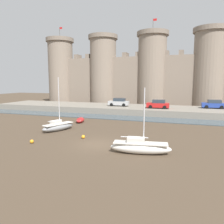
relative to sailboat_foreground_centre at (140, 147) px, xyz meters
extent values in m
plane|color=#4C3D2D|center=(-4.60, 1.41, -0.58)|extent=(160.00, 160.00, 0.00)
cube|color=#3D4C56|center=(-4.60, 17.27, -0.53)|extent=(80.00, 4.50, 0.10)
cube|color=gray|center=(-4.60, 24.52, 0.03)|extent=(62.83, 10.00, 1.22)
cube|color=gray|center=(-4.60, 36.24, 5.51)|extent=(50.83, 2.80, 12.18)
cylinder|color=gray|center=(-30.01, 36.24, 7.86)|extent=(6.72, 6.72, 16.89)
cylinder|color=#796B5D|center=(-30.01, 36.24, 16.81)|extent=(7.53, 7.53, 1.00)
cylinder|color=#4C4742|center=(-30.01, 36.24, 18.81)|extent=(0.10, 0.10, 3.00)
cube|color=red|center=(-29.56, 36.24, 20.01)|extent=(0.80, 0.04, 0.50)
cylinder|color=gray|center=(-17.30, 36.24, 7.86)|extent=(6.72, 6.72, 16.89)
cylinder|color=#796B5D|center=(-17.30, 36.24, 16.81)|extent=(7.53, 7.53, 1.00)
cylinder|color=gray|center=(-4.60, 36.24, 7.86)|extent=(6.72, 6.72, 16.89)
cylinder|color=#796B5D|center=(-4.60, 36.24, 16.81)|extent=(7.53, 7.53, 1.00)
cylinder|color=#4C4742|center=(-4.60, 36.24, 18.81)|extent=(0.10, 0.10, 3.00)
cube|color=red|center=(-4.15, 36.24, 20.01)|extent=(0.80, 0.04, 0.50)
cylinder|color=gray|center=(8.11, 36.24, 7.86)|extent=(6.72, 6.72, 16.89)
cylinder|color=#796B5D|center=(8.11, 36.24, 16.81)|extent=(7.53, 7.53, 1.00)
cube|color=gray|center=(-24.64, 36.24, 12.15)|extent=(1.10, 2.52, 1.10)
cube|color=gray|center=(-21.30, 36.24, 12.15)|extent=(1.10, 2.52, 1.10)
cube|color=gray|center=(-11.28, 36.24, 12.15)|extent=(1.10, 2.52, 1.10)
cube|color=gray|center=(-7.94, 36.24, 12.15)|extent=(1.10, 2.52, 1.10)
cube|color=gray|center=(-1.26, 36.24, 12.15)|extent=(1.10, 2.52, 1.10)
cube|color=gray|center=(2.08, 36.24, 12.15)|extent=(1.10, 2.52, 1.10)
ellipsoid|color=silver|center=(0.03, 0.00, -0.09)|extent=(5.37, 1.99, 0.98)
cube|color=silver|center=(0.03, 0.00, 0.35)|extent=(4.72, 1.71, 0.08)
cube|color=silver|center=(-0.36, -0.05, 0.61)|extent=(1.57, 1.02, 0.44)
cylinder|color=silver|center=(0.29, 0.04, 2.74)|extent=(0.10, 0.10, 4.70)
cylinder|color=silver|center=(-0.49, -0.07, 0.84)|extent=(2.35, 0.41, 0.08)
ellipsoid|color=red|center=(-11.60, 11.55, -0.24)|extent=(1.85, 3.03, 0.69)
ellipsoid|color=#F23939|center=(-11.60, 11.55, -0.18)|extent=(1.47, 2.47, 0.38)
cube|color=beige|center=(-11.66, 11.75, -0.14)|extent=(0.98, 0.45, 0.06)
cube|color=beige|center=(-11.30, 10.48, -0.16)|extent=(0.67, 0.44, 0.08)
ellipsoid|color=gray|center=(-11.58, 5.45, -0.13)|extent=(2.86, 4.70, 0.91)
cube|color=silver|center=(-11.58, 5.45, 0.29)|extent=(2.48, 4.12, 0.08)
cube|color=silver|center=(-11.70, 5.13, 0.55)|extent=(1.24, 1.49, 0.44)
cylinder|color=silver|center=(-11.50, 5.66, 3.22)|extent=(0.10, 0.10, 5.80)
cylinder|color=silver|center=(-11.75, 5.03, 0.78)|extent=(0.82, 1.93, 0.08)
sphere|color=orange|center=(-10.95, -0.39, -0.39)|extent=(0.38, 0.38, 0.38)
sphere|color=orange|center=(-6.88, 2.97, -0.39)|extent=(0.40, 0.40, 0.40)
cube|color=#B2B5B7|center=(-9.39, 24.34, 1.24)|extent=(4.16, 1.84, 0.80)
cube|color=#2D3842|center=(-9.24, 24.35, 1.94)|extent=(2.31, 1.57, 0.64)
cylinder|color=black|center=(-10.63, 23.45, 0.96)|extent=(0.65, 0.20, 0.64)
cylinder|color=black|center=(-10.69, 25.15, 0.96)|extent=(0.65, 0.20, 0.64)
cylinder|color=black|center=(-8.09, 23.54, 0.96)|extent=(0.65, 0.20, 0.64)
cylinder|color=black|center=(-8.15, 25.24, 0.96)|extent=(0.65, 0.20, 0.64)
cube|color=#263F99|center=(8.45, 26.23, 1.24)|extent=(4.16, 1.84, 0.80)
cube|color=#2D3842|center=(8.60, 26.23, 1.94)|extent=(2.31, 1.57, 0.64)
cylinder|color=black|center=(7.21, 25.33, 0.96)|extent=(0.65, 0.20, 0.64)
cylinder|color=black|center=(7.15, 27.03, 0.96)|extent=(0.65, 0.20, 0.64)
cylinder|color=black|center=(9.75, 25.42, 0.96)|extent=(0.65, 0.20, 0.64)
cylinder|color=black|center=(9.69, 27.12, 0.96)|extent=(0.65, 0.20, 0.64)
cube|color=red|center=(-1.34, 23.01, 1.24)|extent=(4.16, 1.84, 0.80)
cube|color=#2D3842|center=(-1.19, 23.02, 1.94)|extent=(2.31, 1.57, 0.64)
cylinder|color=black|center=(-2.58, 22.12, 0.96)|extent=(0.65, 0.20, 0.64)
cylinder|color=black|center=(-2.64, 23.82, 0.96)|extent=(0.65, 0.20, 0.64)
cylinder|color=black|center=(-0.04, 22.21, 0.96)|extent=(0.65, 0.20, 0.64)
cylinder|color=black|center=(-0.10, 23.91, 0.96)|extent=(0.65, 0.20, 0.64)
camera|label=1|loc=(3.55, -17.96, 5.59)|focal=35.00mm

